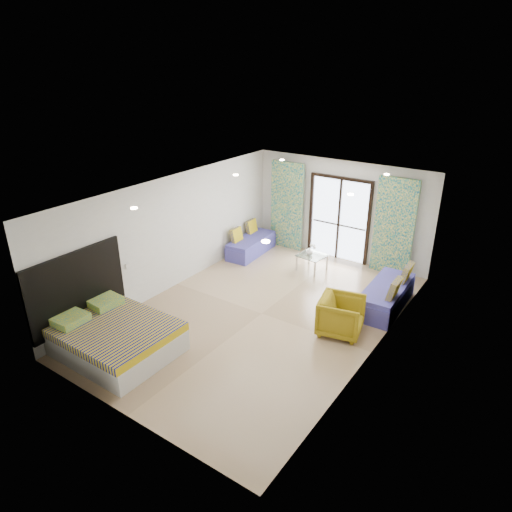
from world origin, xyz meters
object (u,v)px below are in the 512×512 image
Objects in this scene: daybed_left at (251,245)px; daybed_right at (387,295)px; coffee_table at (312,257)px; armchair at (341,314)px; bed at (116,338)px.

daybed_right is at bearing -14.37° from daybed_left.
daybed_right reaches higher than daybed_left.
coffee_table is 2.97m from armchair.
coffee_table is at bearing 76.00° from bed.
armchair is at bearing 43.09° from bed.
daybed_right is at bearing 51.40° from bed.
bed is at bearing -87.01° from daybed_left.
daybed_left is at bearing 179.91° from coffee_table.
daybed_left is at bearing 96.86° from bed.
daybed_right is (4.23, -0.78, 0.03)m from daybed_left.
daybed_left is at bearing 46.50° from armchair.
daybed_right is 2.41m from coffee_table.
bed is at bearing -104.00° from coffee_table.
coffee_table is (1.95, -0.00, 0.12)m from daybed_left.
daybed_left is at bearing 167.54° from daybed_right.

